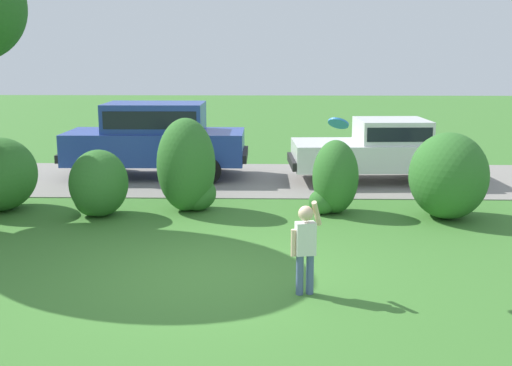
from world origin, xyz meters
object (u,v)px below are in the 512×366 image
object	(u,v)px
parked_sedan	(382,148)
parked_suv	(156,136)
child_thrower	(305,242)
frisbee	(338,123)

from	to	relation	value
parked_sedan	parked_suv	distance (m)	5.74
parked_sedan	child_thrower	xyz separation A→B (m)	(-2.30, -7.63, -0.13)
frisbee	parked_suv	bearing A→B (deg)	116.76
parked_sedan	frisbee	world-z (taller)	frisbee
parked_sedan	child_thrower	distance (m)	7.97
child_thrower	parked_sedan	bearing A→B (deg)	73.23
child_thrower	frisbee	size ratio (longest dim) A/B	4.10
parked_sedan	parked_suv	size ratio (longest dim) A/B	0.95
parked_sedan	child_thrower	size ratio (longest dim) A/B	3.49
parked_suv	child_thrower	xyz separation A→B (m)	(3.42, -8.05, -0.36)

